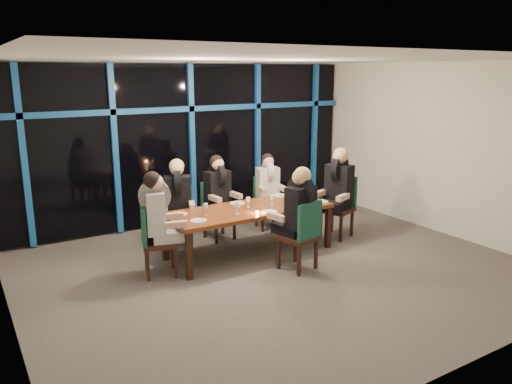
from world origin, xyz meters
The scene contains 29 objects.
room centered at (0.00, 0.00, 2.02)m, with size 7.04×7.00×3.02m.
window_wall centered at (0.01, 2.93, 1.55)m, with size 6.86×0.43×2.94m.
dining_table centered at (0.00, 0.80, 0.68)m, with size 2.60×1.00×0.75m.
chair_far_left centered at (-0.84, 1.64, 0.57)m, with size 0.61×0.61×1.01m.
chair_far_mid centered at (-0.08, 1.78, 0.56)m, with size 0.50×0.50×1.00m.
chair_far_right centered at (1.00, 1.83, 0.53)m, with size 0.52×0.52×0.95m.
chair_end_left centered at (-1.60, 0.76, 0.57)m, with size 0.59×0.59×1.03m.
chair_end_right centered at (1.80, 0.73, 0.60)m, with size 0.64×0.64×1.07m.
chair_near_mid centered at (0.29, -0.21, 0.58)m, with size 0.59×0.59×1.05m.
diner_far_left centered at (-0.87, 1.56, 0.97)m, with size 0.62×0.69×0.99m.
diner_far_mid centered at (-0.07, 1.70, 0.95)m, with size 0.52×0.64×0.97m.
diner_far_right centered at (0.98, 1.75, 0.91)m, with size 0.53×0.63×0.92m.
diner_end_left centered at (-1.52, 0.74, 0.98)m, with size 0.70×0.60×1.00m.
diner_end_right centered at (1.72, 0.70, 1.02)m, with size 0.73×0.65×1.04m.
diner_near_mid centered at (0.27, -0.12, 1.00)m, with size 0.59×0.70×1.02m.
plate_far_left centered at (-1.08, 1.04, 0.76)m, with size 0.24×0.24×0.01m, color white.
plate_far_mid centered at (-0.02, 1.13, 0.76)m, with size 0.24×0.24×0.01m, color white.
plate_far_right centered at (0.86, 1.20, 0.76)m, with size 0.24×0.24×0.01m, color white.
plate_end_left centered at (-0.98, 0.58, 0.76)m, with size 0.24×0.24×0.01m, color white.
plate_end_right centered at (1.19, 0.50, 0.76)m, with size 0.24×0.24×0.01m, color white.
plate_near_mid centered at (0.14, 0.43, 0.76)m, with size 0.24×0.24×0.01m, color white.
wine_bottle centered at (1.08, 0.65, 0.87)m, with size 0.07×0.07×0.32m.
water_pitcher centered at (0.66, 0.53, 0.85)m, with size 0.13×0.11×0.21m.
tea_light centered at (-0.05, 0.48, 0.77)m, with size 0.05×0.05×0.03m, color #F9A14A.
wine_glass_a centered at (-0.32, 0.61, 0.88)m, with size 0.07×0.07×0.18m.
wine_glass_b centered at (0.01, 0.85, 0.87)m, with size 0.06×0.06×0.16m.
wine_glass_c centered at (0.40, 0.75, 0.86)m, with size 0.06×0.06×0.16m.
wine_glass_d centered at (-0.75, 0.80, 0.88)m, with size 0.07×0.07×0.18m.
wine_glass_e centered at (0.85, 0.88, 0.89)m, with size 0.07×0.07×0.19m.
Camera 1 is at (-3.86, -5.65, 2.84)m, focal length 35.00 mm.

